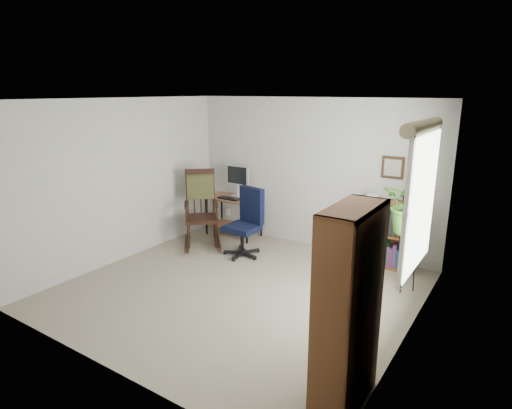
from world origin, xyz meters
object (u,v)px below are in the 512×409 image
Objects in this scene: desk at (234,217)px; tall_bookshelf at (348,310)px; rocking_chair at (201,208)px; low_bookshelf at (384,233)px; office_chair at (242,223)px.

tall_bookshelf is (3.25, -2.91, 0.50)m from desk.
desk is at bearing 37.74° from rocking_chair.
desk is 0.57× the size of tall_bookshelf.
desk is 2.64m from low_bookshelf.
tall_bookshelf reaches higher than rocking_chair.
rocking_chair is 1.31× the size of low_bookshelf.
low_bookshelf is (1.94, 0.84, -0.05)m from office_chair.
office_chair reaches higher than low_bookshelf.
office_chair is 0.83m from rocking_chair.
office_chair is 0.85× the size of rocking_chair.
desk is 4.39m from tall_bookshelf.
rocking_chair is (-0.82, 0.01, 0.10)m from office_chair.
desk is at bearing 138.15° from tall_bookshelf.
tall_bookshelf reaches higher than office_chair.
office_chair is at bearing -42.50° from rocking_chair.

